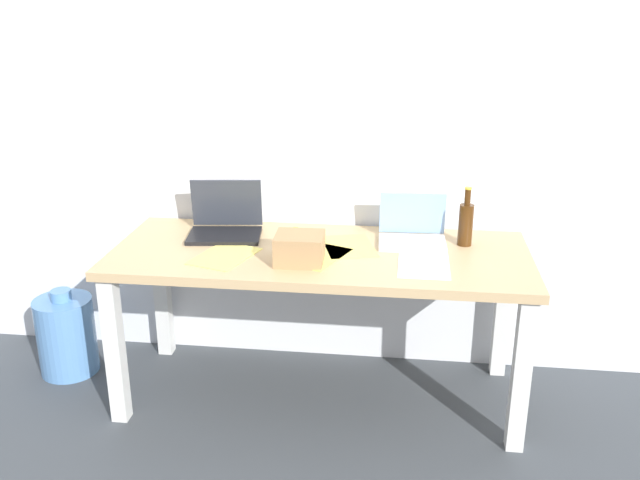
# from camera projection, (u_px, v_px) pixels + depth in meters

# --- Properties ---
(ground_plane) EXTENTS (8.00, 8.00, 0.00)m
(ground_plane) POSITION_uv_depth(u_px,v_px,m) (320.00, 394.00, 3.26)
(ground_plane) COLOR #42474C
(back_wall) EXTENTS (5.20, 0.08, 2.60)m
(back_wall) POSITION_uv_depth(u_px,v_px,m) (331.00, 102.00, 3.22)
(back_wall) COLOR white
(back_wall) RESTS_ON ground
(desk) EXTENTS (1.82, 0.73, 0.72)m
(desk) POSITION_uv_depth(u_px,v_px,m) (320.00, 270.00, 3.05)
(desk) COLOR tan
(desk) RESTS_ON ground
(laptop_left) EXTENTS (0.36, 0.29, 0.25)m
(laptop_left) POSITION_uv_depth(u_px,v_px,m) (225.00, 224.00, 3.20)
(laptop_left) COLOR black
(laptop_left) RESTS_ON desk
(laptop_right) EXTENTS (0.30, 0.23, 0.21)m
(laptop_right) POSITION_uv_depth(u_px,v_px,m) (412.00, 233.00, 3.11)
(laptop_right) COLOR silver
(laptop_right) RESTS_ON desk
(beer_bottle) EXTENTS (0.06, 0.06, 0.27)m
(beer_bottle) POSITION_uv_depth(u_px,v_px,m) (466.00, 223.00, 3.06)
(beer_bottle) COLOR #47280F
(beer_bottle) RESTS_ON desk
(computer_mouse) EXTENTS (0.10, 0.12, 0.03)m
(computer_mouse) POSITION_uv_depth(u_px,v_px,m) (297.00, 232.00, 3.20)
(computer_mouse) COLOR gold
(computer_mouse) RESTS_ON desk
(cardboard_box) EXTENTS (0.20, 0.18, 0.12)m
(cardboard_box) POSITION_uv_depth(u_px,v_px,m) (300.00, 248.00, 2.87)
(cardboard_box) COLOR tan
(cardboard_box) RESTS_ON desk
(paper_sheet_center) EXTENTS (0.31, 0.35, 0.00)m
(paper_sheet_center) POSITION_uv_depth(u_px,v_px,m) (316.00, 256.00, 2.96)
(paper_sheet_center) COLOR #F4E06B
(paper_sheet_center) RESTS_ON desk
(paper_sheet_front_right) EXTENTS (0.21, 0.30, 0.00)m
(paper_sheet_front_right) POSITION_uv_depth(u_px,v_px,m) (424.00, 265.00, 2.86)
(paper_sheet_front_right) COLOR white
(paper_sheet_front_right) RESTS_ON desk
(paper_sheet_near_back) EXTENTS (0.28, 0.34, 0.00)m
(paper_sheet_near_back) POSITION_uv_depth(u_px,v_px,m) (349.00, 246.00, 3.07)
(paper_sheet_near_back) COLOR #F4E06B
(paper_sheet_near_back) RESTS_ON desk
(paper_sheet_front_left) EXTENTS (0.29, 0.35, 0.00)m
(paper_sheet_front_left) POSITION_uv_depth(u_px,v_px,m) (224.00, 256.00, 2.95)
(paper_sheet_front_left) COLOR #F4E06B
(paper_sheet_front_left) RESTS_ON desk
(water_cooler_jug) EXTENTS (0.28, 0.28, 0.44)m
(water_cooler_jug) POSITION_uv_depth(u_px,v_px,m) (66.00, 335.00, 3.40)
(water_cooler_jug) COLOR #598CC6
(water_cooler_jug) RESTS_ON ground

